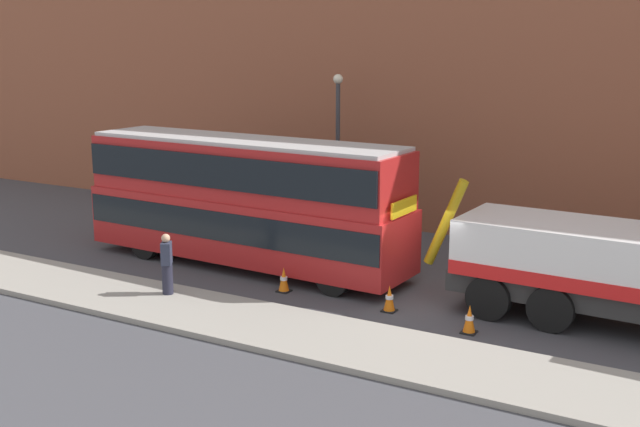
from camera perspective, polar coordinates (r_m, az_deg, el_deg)
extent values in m
plane|color=#424247|center=(22.22, 7.88, -6.11)|extent=(120.00, 120.00, 0.00)
cube|color=gray|center=(18.59, 2.99, -9.55)|extent=(60.00, 2.80, 0.15)
cube|color=#935138|center=(28.46, 14.38, 14.05)|extent=(60.00, 1.20, 16.00)
cube|color=#2D2D2D|center=(20.88, 21.78, -5.68)|extent=(9.09, 2.59, 0.55)
cube|color=silver|center=(20.85, 18.49, -2.65)|extent=(6.21, 2.86, 1.40)
cube|color=red|center=(20.99, 18.40, -4.02)|extent=(6.21, 2.91, 0.36)
cylinder|color=#B79914|center=(21.88, 9.10, -0.64)|extent=(1.24, 0.33, 2.52)
cylinder|color=black|center=(22.32, 17.96, -4.97)|extent=(1.17, 0.39, 1.16)
cylinder|color=black|center=(20.27, 16.39, -6.64)|extent=(1.17, 0.39, 1.16)
cylinder|color=black|center=(22.72, 14.05, -4.42)|extent=(1.17, 0.39, 1.16)
cylinder|color=black|center=(20.71, 12.11, -5.98)|extent=(1.17, 0.39, 1.16)
cube|color=#AD1E1E|center=(24.89, -5.45, -0.93)|extent=(11.10, 2.97, 1.90)
cube|color=#AD1E1E|center=(24.54, -5.54, 3.16)|extent=(10.87, 2.86, 1.70)
cube|color=black|center=(24.83, -5.46, -0.37)|extent=(10.99, 3.02, 0.90)
cube|color=black|center=(24.52, -5.54, 3.39)|extent=(10.77, 3.01, 1.00)
cube|color=#B2B2B2|center=(24.40, -5.58, 5.27)|extent=(10.65, 2.75, 0.12)
cube|color=yellow|center=(21.77, 6.11, 0.48)|extent=(0.12, 1.50, 0.44)
cylinder|color=black|center=(23.91, 3.64, -3.37)|extent=(1.05, 0.34, 1.04)
cylinder|color=black|center=(22.10, 0.96, -4.67)|extent=(1.05, 0.34, 1.04)
cylinder|color=black|center=(27.93, -9.46, -1.18)|extent=(1.05, 0.34, 1.04)
cylinder|color=black|center=(26.40, -12.55, -2.11)|extent=(1.05, 0.34, 1.04)
cylinder|color=#232333|center=(22.21, -10.99, -4.68)|extent=(0.41, 0.41, 0.85)
cube|color=#2D3347|center=(22.00, -11.06, -2.85)|extent=(0.43, 0.48, 0.62)
sphere|color=tan|center=(21.90, -11.11, -1.76)|extent=(0.24, 0.24, 0.24)
cone|color=orange|center=(22.50, -2.64, -4.80)|extent=(0.32, 0.32, 0.72)
cylinder|color=white|center=(22.49, -2.64, -4.71)|extent=(0.21, 0.21, 0.10)
cube|color=black|center=(22.60, -2.63, -5.62)|extent=(0.36, 0.36, 0.04)
cone|color=orange|center=(20.97, 5.05, -6.14)|extent=(0.32, 0.32, 0.72)
cylinder|color=white|center=(20.96, 5.05, -6.05)|extent=(0.21, 0.21, 0.10)
cube|color=black|center=(21.08, 5.03, -7.02)|extent=(0.36, 0.36, 0.04)
cone|color=orange|center=(19.75, 10.76, -7.52)|extent=(0.32, 0.32, 0.72)
cylinder|color=white|center=(19.74, 10.77, -7.42)|extent=(0.21, 0.21, 0.10)
cube|color=black|center=(19.87, 10.72, -8.44)|extent=(0.36, 0.36, 0.04)
cylinder|color=#38383D|center=(28.92, 1.29, 3.96)|extent=(0.16, 0.16, 5.50)
sphere|color=#EAE5C6|center=(28.64, 1.32, 9.71)|extent=(0.36, 0.36, 0.36)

